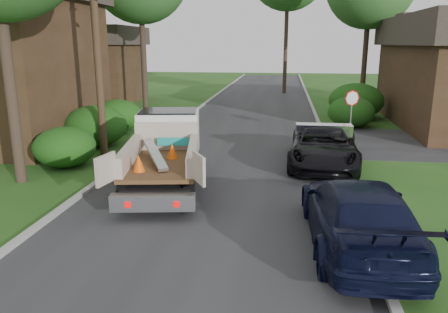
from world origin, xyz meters
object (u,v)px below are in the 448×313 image
at_px(house_left_far, 92,63).
at_px(flatbed_truck, 166,145).
at_px(black_pickup, 324,146).
at_px(stop_sign, 352,105).
at_px(utility_pole, 96,28).
at_px(navy_suv, 358,214).

bearing_deg(house_left_far, flatbed_truck, -60.01).
relative_size(house_left_far, black_pickup, 1.38).
relative_size(stop_sign, utility_pole, 0.25).
bearing_deg(house_left_far, black_pickup, -45.66).
bearing_deg(navy_suv, utility_pole, -41.31).
height_order(flatbed_truck, black_pickup, flatbed_truck).
height_order(stop_sign, navy_suv, stop_sign).
bearing_deg(utility_pole, stop_sign, 20.62).
distance_m(flatbed_truck, navy_suv, 7.23).
distance_m(utility_pole, navy_suv, 12.70).
bearing_deg(utility_pole, flatbed_truck, -40.61).
xyz_separation_m(stop_sign, house_left_far, (-18.70, 13.00, 1.27)).
relative_size(stop_sign, navy_suv, 0.45).
bearing_deg(navy_suv, flatbed_truck, -40.18).
bearing_deg(utility_pole, black_pickup, -3.03).
height_order(stop_sign, utility_pole, utility_pole).
bearing_deg(stop_sign, flatbed_truck, -135.12).
distance_m(house_left_far, navy_suv, 30.08).
bearing_deg(black_pickup, utility_pole, -178.82).
height_order(stop_sign, flatbed_truck, stop_sign).
distance_m(stop_sign, flatbed_truck, 10.05).
bearing_deg(stop_sign, black_pickup, -109.57).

